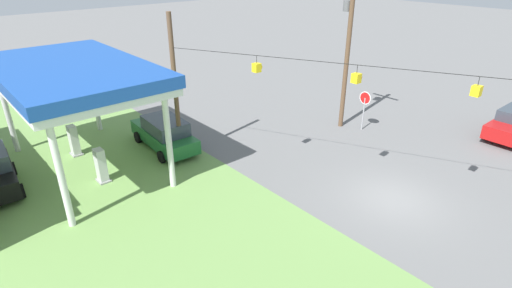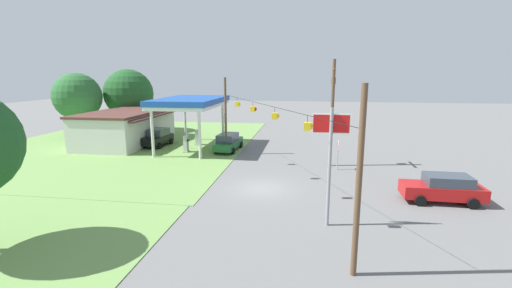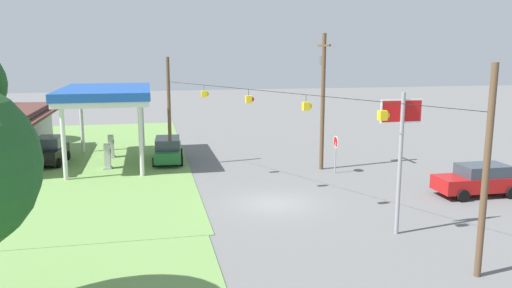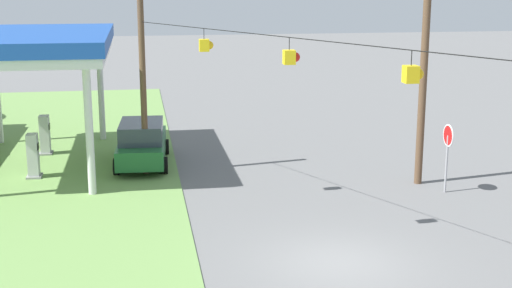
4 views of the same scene
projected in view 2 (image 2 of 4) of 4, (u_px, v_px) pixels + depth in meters
The scene contains 15 objects.
ground_plane at pixel (262, 188), 24.18m from camera, with size 160.00×160.00×0.00m, color slate.
grass_verge_station_corner at pixel (129, 142), 40.35m from camera, with size 36.00×28.00×0.04m, color #6B934C.
gas_station_canopy at pixel (191, 103), 36.20m from camera, with size 10.40×6.09×5.46m.
gas_station_store at pixel (127, 127), 39.80m from camera, with size 12.82×7.40×3.77m.
fuel_pump_near at pixel (186, 144), 35.19m from camera, with size 0.71×0.56×1.74m.
fuel_pump_far at pixel (198, 138), 38.86m from camera, with size 0.71×0.56×1.74m.
car_at_pumps_front at pixel (228, 142), 35.85m from camera, with size 5.22×2.34×1.84m.
car_at_pumps_rear at pixel (158, 137), 38.16m from camera, with size 4.32×2.37×1.96m.
car_on_crossroad at pixel (443, 188), 21.42m from camera, with size 2.16×4.81×1.77m.
stop_sign_roadside at pixel (338, 149), 28.58m from camera, with size 0.80×0.08×2.50m.
stop_sign_overhead at pixel (330, 145), 17.48m from camera, with size 0.22×1.93×6.28m.
utility_pole_main at pixel (332, 107), 29.25m from camera, with size 2.20×0.44×9.17m.
signal_span_gantry at pixel (263, 130), 23.34m from camera, with size 20.21×10.24×7.62m.
tree_behind_station at pixel (77, 97), 43.06m from camera, with size 5.89×5.89×8.10m.
tree_far_back at pixel (129, 94), 47.15m from camera, with size 6.64×6.64×8.61m.
Camera 2 is at (-22.87, -2.97, 7.93)m, focal length 24.00 mm.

